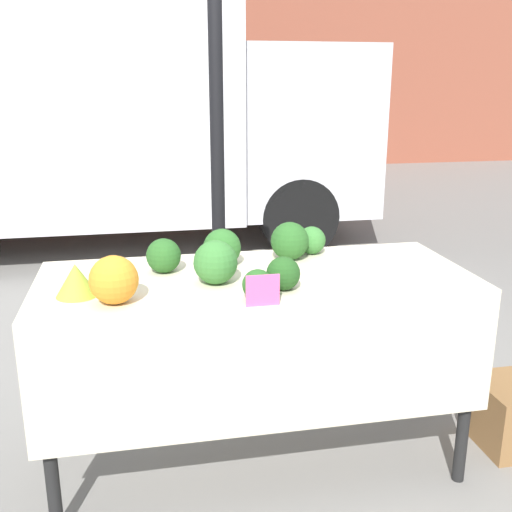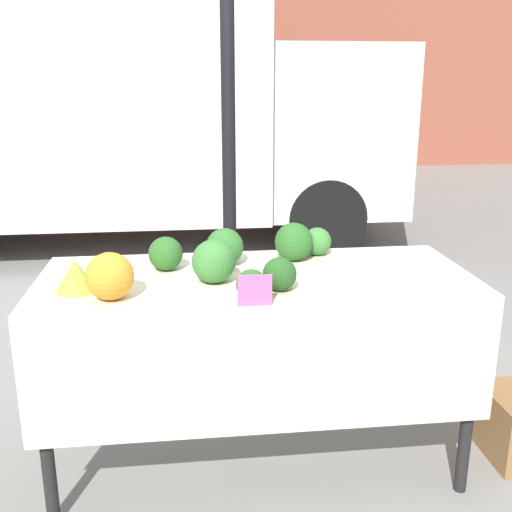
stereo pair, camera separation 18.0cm
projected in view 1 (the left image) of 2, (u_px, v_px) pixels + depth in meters
ground_plane at (256, 460)px, 2.67m from camera, size 40.00×40.00×0.00m
building_facade at (154, 15)px, 10.92m from camera, size 16.00×0.60×5.58m
tent_pole at (217, 156)px, 3.01m from camera, size 0.07×0.07×2.52m
parked_truck at (78, 107)px, 5.85m from camera, size 5.33×2.02×2.59m
market_table at (259, 309)px, 2.40m from camera, size 1.74×0.72×0.87m
orange_cauliflower at (114, 280)px, 2.09m from camera, size 0.17×0.17×0.17m
romanesco_head at (76, 280)px, 2.17m from camera, size 0.15×0.15×0.12m
broccoli_head_0 at (216, 262)px, 2.30m from camera, size 0.17×0.17×0.17m
broccoli_head_1 at (290, 241)px, 2.61m from camera, size 0.17×0.17×0.17m
broccoli_head_2 at (283, 274)px, 2.23m from camera, size 0.13×0.13×0.13m
broccoli_head_3 at (258, 285)px, 2.13m from camera, size 0.11×0.11×0.11m
broccoli_head_4 at (312, 240)px, 2.70m from camera, size 0.13×0.13×0.13m
broccoli_head_5 at (222, 248)px, 2.52m from camera, size 0.16×0.16×0.16m
broccoli_head_6 at (164, 256)px, 2.44m from camera, size 0.14×0.14×0.14m
price_sign at (263, 290)px, 2.07m from camera, size 0.12×0.01×0.11m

